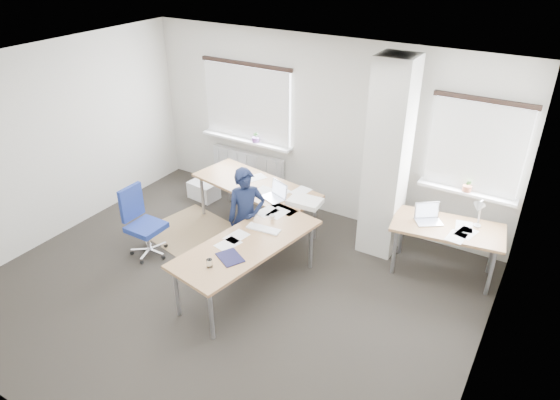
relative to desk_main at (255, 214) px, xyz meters
The scene contains 8 objects.
ground 1.10m from the desk_main, 82.72° to the right, with size 6.00×6.00×0.00m, color black.
room_shell 1.16m from the desk_main, 53.43° to the right, with size 6.04×5.04×2.82m.
floor_mat 1.34m from the desk_main, behind, with size 1.37×1.16×0.01m, color olive.
white_crate 2.06m from the desk_main, 150.19° to the left, with size 0.49×0.34×0.29m, color white.
desk_main is the anchor object (origin of this frame).
desk_side 2.55m from the desk_main, 22.02° to the left, with size 1.49×0.90×1.22m.
task_chair 1.61m from the desk_main, 151.09° to the right, with size 0.56×0.55×1.02m.
person 0.16m from the desk_main, 101.88° to the right, with size 0.51×0.34×1.41m, color black.
Camera 1 is at (3.20, -4.00, 4.12)m, focal length 32.00 mm.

